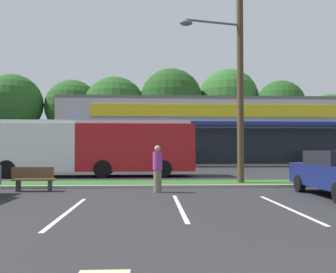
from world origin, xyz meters
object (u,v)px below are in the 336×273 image
(bus_stop_bench, at_px, (34,178))
(pedestrian_near_bench, at_px, (158,169))
(utility_pole, at_px, (237,66))
(city_bus, at_px, (89,146))

(bus_stop_bench, xyz_separation_m, pedestrian_near_bench, (4.78, -0.51, 0.39))
(utility_pole, relative_size, city_bus, 0.82)
(city_bus, xyz_separation_m, bus_stop_bench, (-0.90, -7.32, -1.26))
(bus_stop_bench, height_order, pedestrian_near_bench, pedestrian_near_bench)
(bus_stop_bench, bearing_deg, city_bus, -96.98)
(utility_pole, bearing_deg, pedestrian_near_bench, -146.13)
(utility_pole, xyz_separation_m, city_bus, (-7.55, 5.36, -3.65))
(pedestrian_near_bench, bearing_deg, bus_stop_bench, 0.65)
(city_bus, bearing_deg, utility_pole, 143.66)
(utility_pole, height_order, city_bus, utility_pole)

